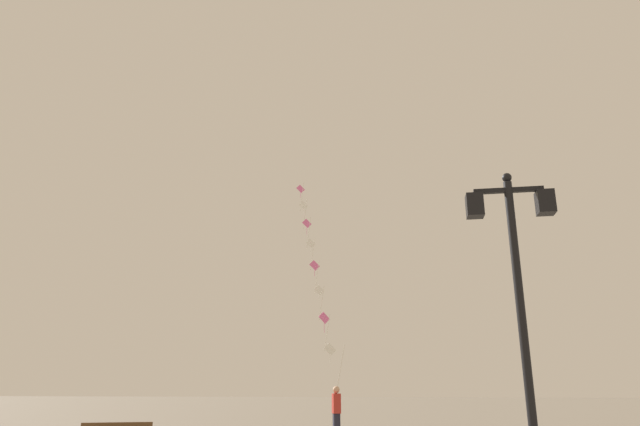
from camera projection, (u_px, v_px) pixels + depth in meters
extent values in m
cylinder|color=black|center=(523.00, 332.00, 8.84)|extent=(0.14, 0.14, 5.04)
sphere|color=black|center=(507.00, 178.00, 9.61)|extent=(0.16, 0.16, 0.16)
cube|color=black|center=(508.00, 190.00, 9.54)|extent=(1.15, 0.08, 0.08)
cube|color=black|center=(475.00, 206.00, 9.55)|extent=(0.28, 0.28, 0.40)
cube|color=beige|center=(475.00, 206.00, 9.55)|extent=(0.19, 0.19, 0.30)
cube|color=black|center=(545.00, 203.00, 9.38)|extent=(0.28, 0.28, 0.40)
cube|color=beige|center=(545.00, 203.00, 9.38)|extent=(0.19, 0.19, 0.30)
cylinder|color=silver|center=(337.00, 389.00, 20.02)|extent=(0.84, 2.27, 2.90)
cylinder|color=silver|center=(327.00, 333.00, 22.28)|extent=(0.40, 1.05, 1.34)
cylinder|color=silver|center=(322.00, 304.00, 23.70)|extent=(0.40, 1.05, 1.34)
cylinder|color=silver|center=(317.00, 277.00, 25.12)|extent=(0.40, 1.05, 1.34)
cylinder|color=silver|center=(313.00, 254.00, 26.54)|extent=(0.40, 1.05, 1.34)
cylinder|color=silver|center=(309.00, 233.00, 27.95)|extent=(0.40, 1.05, 1.34)
cylinder|color=silver|center=(305.00, 214.00, 29.37)|extent=(0.40, 1.05, 1.34)
cylinder|color=silver|center=(302.00, 197.00, 30.79)|extent=(0.40, 1.05, 1.34)
cube|color=white|center=(330.00, 349.00, 21.57)|extent=(0.47, 0.17, 0.49)
cylinder|color=white|center=(330.00, 359.00, 21.46)|extent=(0.04, 0.06, 0.34)
cube|color=pink|center=(324.00, 318.00, 22.99)|extent=(0.44, 0.25, 0.49)
cylinder|color=pink|center=(324.00, 328.00, 22.87)|extent=(0.03, 0.03, 0.40)
cube|color=white|center=(319.00, 290.00, 24.41)|extent=(0.44, 0.24, 0.49)
cylinder|color=white|center=(319.00, 298.00, 24.30)|extent=(0.04, 0.05, 0.31)
cube|color=pink|center=(315.00, 265.00, 25.83)|extent=(0.49, 0.11, 0.49)
cylinder|color=pink|center=(315.00, 273.00, 25.72)|extent=(0.03, 0.06, 0.32)
cube|color=white|center=(311.00, 243.00, 27.24)|extent=(0.44, 0.24, 0.49)
cylinder|color=white|center=(310.00, 251.00, 27.13)|extent=(0.04, 0.06, 0.37)
cube|color=pink|center=(307.00, 223.00, 28.66)|extent=(0.49, 0.09, 0.49)
cylinder|color=pink|center=(307.00, 231.00, 28.54)|extent=(0.02, 0.06, 0.39)
cube|color=white|center=(304.00, 205.00, 30.08)|extent=(0.49, 0.08, 0.49)
cylinder|color=white|center=(304.00, 212.00, 29.97)|extent=(0.02, 0.05, 0.33)
cube|color=pink|center=(301.00, 189.00, 31.50)|extent=(0.48, 0.14, 0.49)
cylinder|color=pink|center=(301.00, 195.00, 31.39)|extent=(0.03, 0.06, 0.33)
cube|color=#B22D26|center=(336.00, 403.00, 17.90)|extent=(0.34, 0.43, 0.60)
sphere|color=tan|center=(336.00, 390.00, 18.02)|extent=(0.22, 0.22, 0.22)
cylinder|color=#B22D26|center=(335.00, 398.00, 18.16)|extent=(0.20, 0.40, 0.50)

